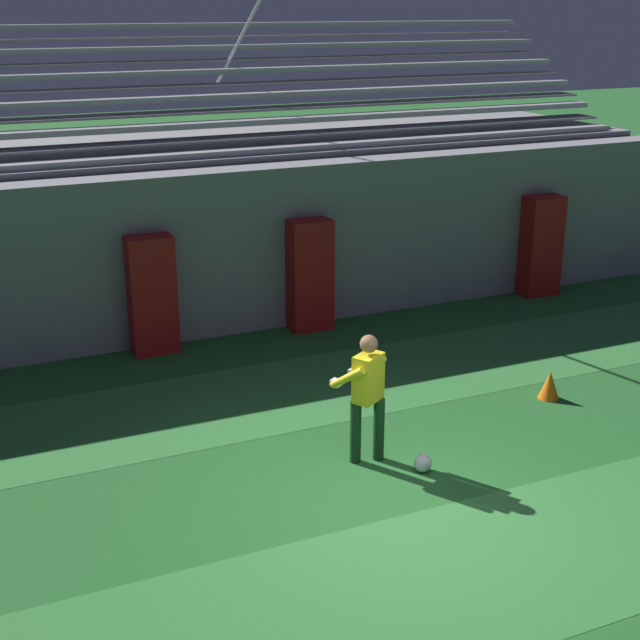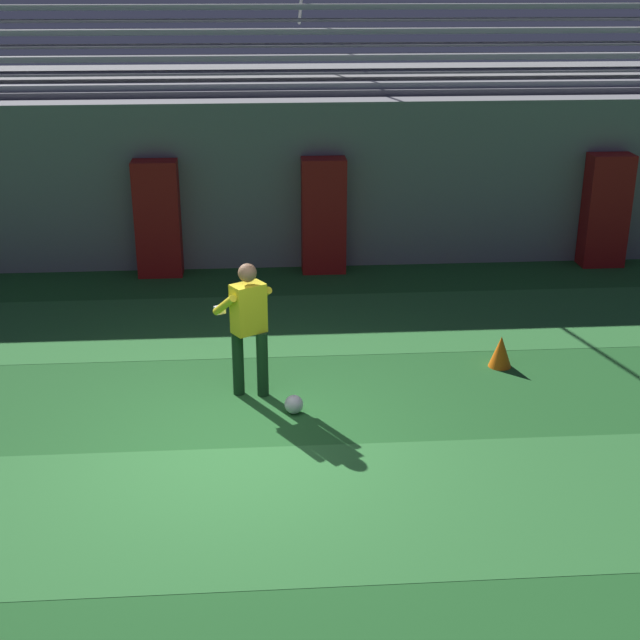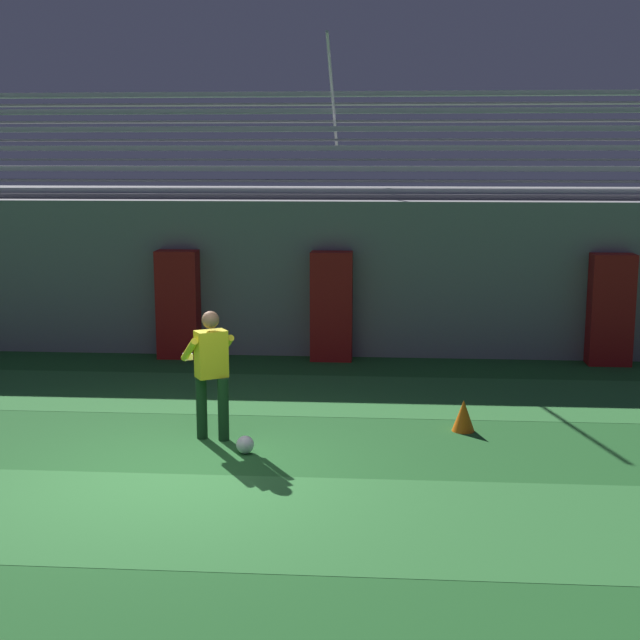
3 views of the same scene
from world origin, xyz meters
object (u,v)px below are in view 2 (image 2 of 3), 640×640
at_px(padding_pillar_gate_left, 158,219).
at_px(traffic_cone, 501,351).
at_px(goalkeeper, 248,321).
at_px(padding_pillar_far_right, 606,211).
at_px(padding_pillar_gate_right, 324,216).
at_px(soccer_ball, 294,404).

xyz_separation_m(padding_pillar_gate_left, traffic_cone, (4.75, -4.08, -0.76)).
bearing_deg(traffic_cone, goalkeeper, -169.93).
relative_size(padding_pillar_gate_left, padding_pillar_far_right, 1.00).
bearing_deg(padding_pillar_gate_left, padding_pillar_gate_right, 0.00).
distance_m(padding_pillar_far_right, traffic_cone, 5.03).
height_order(padding_pillar_gate_right, traffic_cone, padding_pillar_gate_right).
xyz_separation_m(padding_pillar_gate_right, soccer_ball, (-0.74, -5.20, -0.86)).
relative_size(padding_pillar_gate_left, soccer_ball, 8.81).
bearing_deg(padding_pillar_far_right, soccer_ball, -137.04).
height_order(padding_pillar_gate_right, soccer_ball, padding_pillar_gate_right).
bearing_deg(padding_pillar_far_right, padding_pillar_gate_left, 180.00).
relative_size(padding_pillar_gate_left, padding_pillar_gate_right, 1.00).
xyz_separation_m(padding_pillar_gate_right, traffic_cone, (2.00, -4.08, -0.76)).
height_order(padding_pillar_gate_right, goalkeeper, padding_pillar_gate_right).
relative_size(padding_pillar_gate_right, soccer_ball, 8.81).
bearing_deg(padding_pillar_gate_left, padding_pillar_far_right, 0.00).
xyz_separation_m(padding_pillar_far_right, traffic_cone, (-2.85, -4.08, -0.76)).
bearing_deg(soccer_ball, padding_pillar_far_right, 42.96).
height_order(soccer_ball, traffic_cone, traffic_cone).
distance_m(padding_pillar_gate_left, traffic_cone, 6.31).
distance_m(padding_pillar_gate_left, padding_pillar_far_right, 7.60).
xyz_separation_m(padding_pillar_gate_left, padding_pillar_gate_right, (2.75, 0.00, 0.00)).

